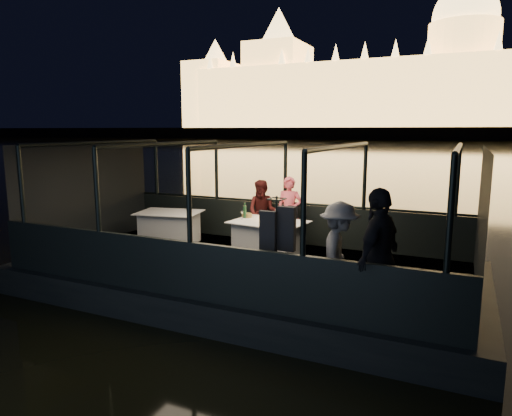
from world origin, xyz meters
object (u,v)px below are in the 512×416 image
at_px(dining_table_aft, 170,227).
at_px(person_woman_coral, 289,214).
at_px(dining_table_central, 269,240).
at_px(coat_stand, 276,243).
at_px(chair_port_left, 263,229).
at_px(passenger_stripe, 339,250).
at_px(person_man_maroon, 262,212).
at_px(chair_port_right, 286,230).
at_px(passenger_dark, 378,261).
at_px(wine_bottle, 245,211).

xyz_separation_m(dining_table_aft, person_woman_coral, (2.60, 0.85, 0.36)).
xyz_separation_m(dining_table_central, coat_stand, (1.00, -2.05, 0.51)).
relative_size(chair_port_left, passenger_stripe, 0.52).
xyz_separation_m(person_man_maroon, passenger_stripe, (2.53, -2.94, 0.10)).
relative_size(dining_table_aft, chair_port_right, 1.48).
distance_m(chair_port_left, coat_stand, 3.02).
bearing_deg(chair_port_right, dining_table_aft, -149.38).
bearing_deg(passenger_dark, dining_table_central, -117.72).
relative_size(chair_port_right, person_man_maroon, 0.64).
xyz_separation_m(coat_stand, person_man_maroon, (-1.61, 3.12, -0.15)).
bearing_deg(wine_bottle, person_man_maroon, 90.59).
relative_size(chair_port_left, coat_stand, 0.51).
relative_size(dining_table_central, wine_bottle, 4.51).
height_order(coat_stand, passenger_stripe, coat_stand).
height_order(chair_port_left, wine_bottle, wine_bottle).
distance_m(chair_port_left, chair_port_right, 0.50).
distance_m(person_man_maroon, passenger_stripe, 3.88).
height_order(passenger_dark, wine_bottle, passenger_dark).
height_order(dining_table_aft, person_man_maroon, person_man_maroon).
bearing_deg(dining_table_central, passenger_dark, -41.43).
xyz_separation_m(chair_port_left, person_man_maroon, (-0.22, 0.48, 0.30)).
bearing_deg(person_man_maroon, dining_table_central, -66.12).
relative_size(person_woman_coral, passenger_stripe, 1.00).
bearing_deg(passenger_stripe, dining_table_aft, 52.18).
relative_size(dining_table_central, coat_stand, 0.90).
relative_size(dining_table_central, passenger_dark, 0.79).
height_order(dining_table_central, coat_stand, coat_stand).
relative_size(chair_port_right, passenger_dark, 0.51).
bearing_deg(passenger_dark, wine_bottle, -113.43).
distance_m(chair_port_left, wine_bottle, 0.68).
height_order(dining_table_central, passenger_dark, passenger_dark).
height_order(dining_table_central, person_woman_coral, person_woman_coral).
relative_size(coat_stand, person_man_maroon, 1.10).
bearing_deg(dining_table_central, dining_table_aft, 175.34).
height_order(dining_table_aft, chair_port_right, chair_port_right).
bearing_deg(coat_stand, dining_table_central, 115.95).
bearing_deg(person_woman_coral, person_man_maroon, 171.49).
xyz_separation_m(person_woman_coral, person_man_maroon, (-0.65, 0.01, 0.00)).
xyz_separation_m(chair_port_right, person_man_maroon, (-0.68, 0.28, 0.30)).
height_order(dining_table_aft, person_woman_coral, person_woman_coral).
height_order(coat_stand, passenger_dark, passenger_dark).
bearing_deg(coat_stand, dining_table_aft, 147.54).
distance_m(dining_table_central, passenger_stripe, 2.72).
xyz_separation_m(person_man_maroon, wine_bottle, (0.01, -0.93, 0.17)).
bearing_deg(person_woman_coral, dining_table_aft, -169.96).
distance_m(dining_table_central, coat_stand, 2.34).
xyz_separation_m(dining_table_aft, chair_port_left, (2.17, 0.38, 0.06)).
distance_m(chair_port_right, person_woman_coral, 0.41).
distance_m(dining_table_central, dining_table_aft, 2.57).
height_order(chair_port_right, person_woman_coral, person_woman_coral).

